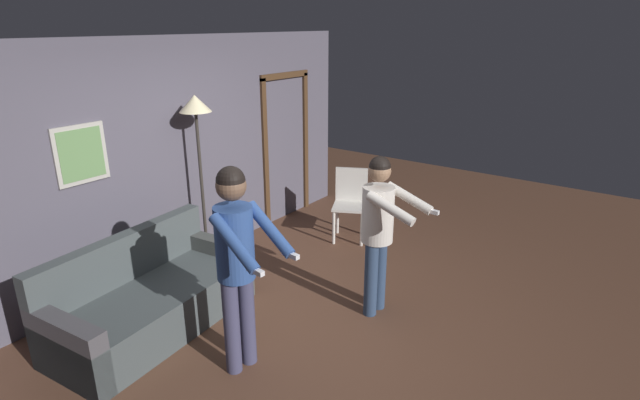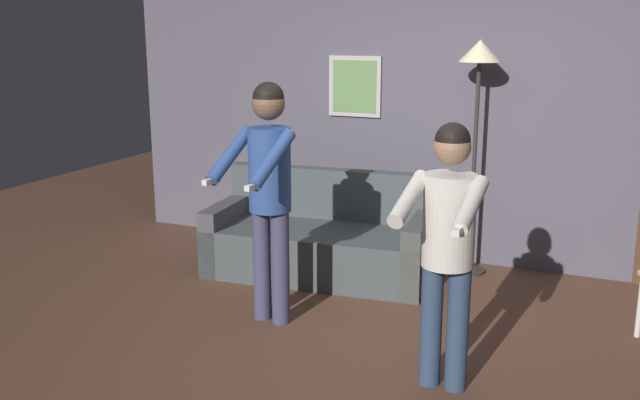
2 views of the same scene
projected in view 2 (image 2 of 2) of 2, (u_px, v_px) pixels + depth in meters
name	position (u px, v px, depth m)	size (l,w,h in m)	color
ground_plane	(369.00, 343.00, 4.87)	(12.00, 12.00, 0.00)	brown
back_wall_assembly	(449.00, 119.00, 6.35)	(6.40, 0.10, 2.60)	#54505E
couch	(321.00, 243.00, 6.18)	(1.97, 1.02, 0.87)	#444C4D
torchiere_lamp	(479.00, 79.00, 5.87)	(0.35, 0.35, 2.00)	#332D28
person_standing_left	(268.00, 180.00, 4.98)	(0.48, 0.68, 1.74)	#41405F
person_standing_right	(448.00, 235.00, 4.05)	(0.44, 0.68, 1.59)	navy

